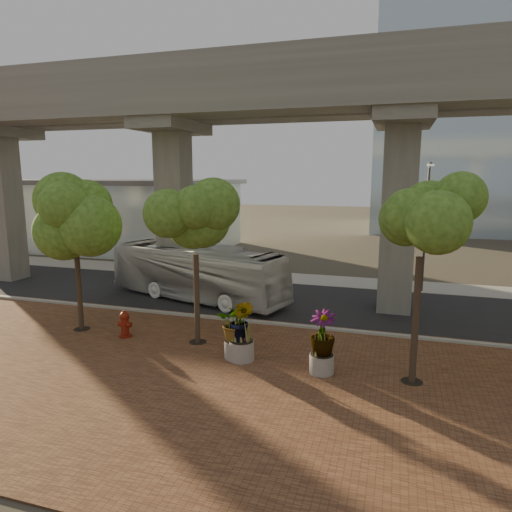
% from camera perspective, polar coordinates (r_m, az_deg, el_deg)
% --- Properties ---
extents(ground, '(160.00, 160.00, 0.00)m').
position_cam_1_polar(ground, '(22.91, 1.43, -6.96)').
color(ground, '#3B362B').
rests_on(ground, ground).
extents(brick_plaza, '(70.00, 13.00, 0.06)m').
position_cam_1_polar(brick_plaza, '(15.84, -6.73, -14.93)').
color(brick_plaza, brown).
rests_on(brick_plaza, ground).
extents(asphalt_road, '(90.00, 8.00, 0.04)m').
position_cam_1_polar(asphalt_road, '(24.76, 2.70, -5.61)').
color(asphalt_road, black).
rests_on(asphalt_road, ground).
extents(curb_strip, '(70.00, 0.25, 0.16)m').
position_cam_1_polar(curb_strip, '(21.06, -0.06, -8.28)').
color(curb_strip, '#9C9A91').
rests_on(curb_strip, ground).
extents(far_sidewalk, '(90.00, 3.00, 0.06)m').
position_cam_1_polar(far_sidewalk, '(29.95, 5.34, -2.86)').
color(far_sidewalk, '#9C9A91').
rests_on(far_sidewalk, ground).
extents(transit_viaduct, '(72.00, 5.60, 12.40)m').
position_cam_1_polar(transit_viaduct, '(23.84, 2.84, 11.45)').
color(transit_viaduct, gray).
rests_on(transit_viaduct, ground).
extents(station_pavilion, '(23.00, 13.00, 6.30)m').
position_cam_1_polar(station_pavilion, '(45.39, -17.79, 5.18)').
color(station_pavilion, silver).
rests_on(station_pavilion, ground).
extents(transit_bus, '(10.89, 5.35, 2.96)m').
position_cam_1_polar(transit_bus, '(24.88, -7.41, -2.15)').
color(transit_bus, silver).
rests_on(transit_bus, ground).
extents(fire_hydrant, '(0.57, 0.51, 1.14)m').
position_cam_1_polar(fire_hydrant, '(19.91, -16.08, -8.18)').
color(fire_hydrant, maroon).
rests_on(fire_hydrant, ground).
extents(planter_front, '(1.85, 1.85, 2.04)m').
position_cam_1_polar(planter_front, '(16.85, -2.59, -8.68)').
color(planter_front, gray).
rests_on(planter_front, ground).
extents(planter_right, '(2.04, 2.04, 2.18)m').
position_cam_1_polar(planter_right, '(15.73, 8.30, -9.83)').
color(planter_right, '#A59D95').
rests_on(planter_right, ground).
extents(planter_left, '(2.05, 2.05, 2.26)m').
position_cam_1_polar(planter_left, '(16.62, -1.82, -8.45)').
color(planter_left, gray).
rests_on(planter_left, ground).
extents(street_tree_far_west, '(3.90, 3.90, 6.69)m').
position_cam_1_polar(street_tree_far_west, '(20.66, -21.78, 4.49)').
color(street_tree_far_west, '#493B2A').
rests_on(street_tree_far_west, ground).
extents(street_tree_near_west, '(3.74, 3.74, 6.41)m').
position_cam_1_polar(street_tree_near_west, '(17.79, -7.62, 3.67)').
color(street_tree_near_west, '#493B2A').
rests_on(street_tree_near_west, ground).
extents(street_tree_near_east, '(3.68, 3.68, 6.90)m').
position_cam_1_polar(street_tree_near_east, '(14.92, 20.02, 3.89)').
color(street_tree_near_east, '#493B2A').
rests_on(street_tree_near_east, ground).
extents(streetlamp_west, '(0.42, 1.24, 8.53)m').
position_cam_1_polar(streetlamp_west, '(31.82, -9.21, 6.82)').
color(streetlamp_west, '#2A2A2E').
rests_on(streetlamp_west, ground).
extents(streetlamp_east, '(0.36, 1.07, 7.36)m').
position_cam_1_polar(streetlamp_east, '(27.61, 20.51, 4.44)').
color(streetlamp_east, '#323237').
rests_on(streetlamp_east, ground).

